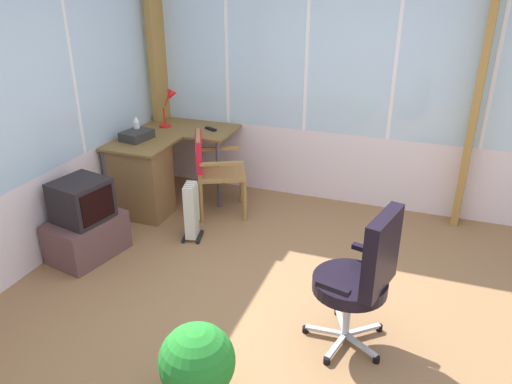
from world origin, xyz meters
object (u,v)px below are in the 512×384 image
at_px(desk_lamp, 171,101).
at_px(space_heater, 192,210).
at_px(tv_remote, 211,129).
at_px(potted_plant, 197,364).
at_px(desk, 145,176).
at_px(paper_tray, 137,135).
at_px(office_chair, 363,273).
at_px(wooden_armchair, 210,163).
at_px(tv_on_stand, 85,223).
at_px(spray_bottle, 137,127).

xyz_separation_m(desk_lamp, space_heater, (-0.98, -0.70, -0.75)).
height_order(tv_remote, potted_plant, tv_remote).
relative_size(desk, space_heater, 2.22).
distance_m(paper_tray, potted_plant, 2.84).
bearing_deg(office_chair, desk_lamp, 51.41).
bearing_deg(wooden_armchair, tv_remote, 22.28).
height_order(tv_on_stand, potted_plant, tv_on_stand).
bearing_deg(wooden_armchair, office_chair, -130.11).
relative_size(desk, potted_plant, 2.36).
height_order(desk_lamp, wooden_armchair, desk_lamp).
distance_m(desk, spray_bottle, 0.51).
height_order(paper_tray, wooden_armchair, wooden_armchair).
height_order(desk_lamp, tv_remote, desk_lamp).
height_order(wooden_armchair, tv_on_stand, wooden_armchair).
height_order(desk, office_chair, office_chair).
relative_size(paper_tray, potted_plant, 0.57).
distance_m(paper_tray, tv_on_stand, 1.14).
height_order(paper_tray, office_chair, office_chair).
relative_size(desk, tv_on_stand, 1.71).
bearing_deg(office_chair, potted_plant, 135.16).
relative_size(desk_lamp, potted_plant, 0.79).
xyz_separation_m(tv_on_stand, potted_plant, (-1.16, -1.66, -0.04)).
distance_m(desk, paper_tray, 0.42).
bearing_deg(office_chair, tv_on_stand, 81.92).
bearing_deg(potted_plant, tv_on_stand, 55.04).
distance_m(desk, space_heater, 0.77).
bearing_deg(desk, tv_remote, -35.52).
xyz_separation_m(tv_on_stand, space_heater, (0.62, -0.73, -0.03)).
relative_size(space_heater, potted_plant, 1.06).
relative_size(wooden_armchair, potted_plant, 1.63).
height_order(office_chair, space_heater, office_chair).
height_order(desk, wooden_armchair, wooden_armchair).
xyz_separation_m(desk, wooden_armchair, (0.22, -0.64, 0.14)).
bearing_deg(paper_tray, wooden_armchair, -80.33).
height_order(desk, paper_tray, paper_tray).
height_order(wooden_armchair, office_chair, office_chair).
relative_size(paper_tray, office_chair, 0.29).
xyz_separation_m(desk_lamp, potted_plant, (-2.75, -1.63, -0.76)).
bearing_deg(spray_bottle, tv_on_stand, -173.94).
xyz_separation_m(desk, paper_tray, (0.10, 0.11, 0.39)).
bearing_deg(spray_bottle, space_heater, -120.48).
bearing_deg(desk_lamp, tv_on_stand, 178.92).
relative_size(desk_lamp, office_chair, 0.40).
height_order(desk, tv_on_stand, desk).
bearing_deg(tv_on_stand, desk, -2.41).
xyz_separation_m(office_chair, space_heater, (0.97, 1.73, -0.30)).
bearing_deg(paper_tray, desk_lamp, -10.01).
height_order(spray_bottle, paper_tray, spray_bottle).
height_order(desk, spray_bottle, spray_bottle).
bearing_deg(desk, wooden_armchair, -70.70).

